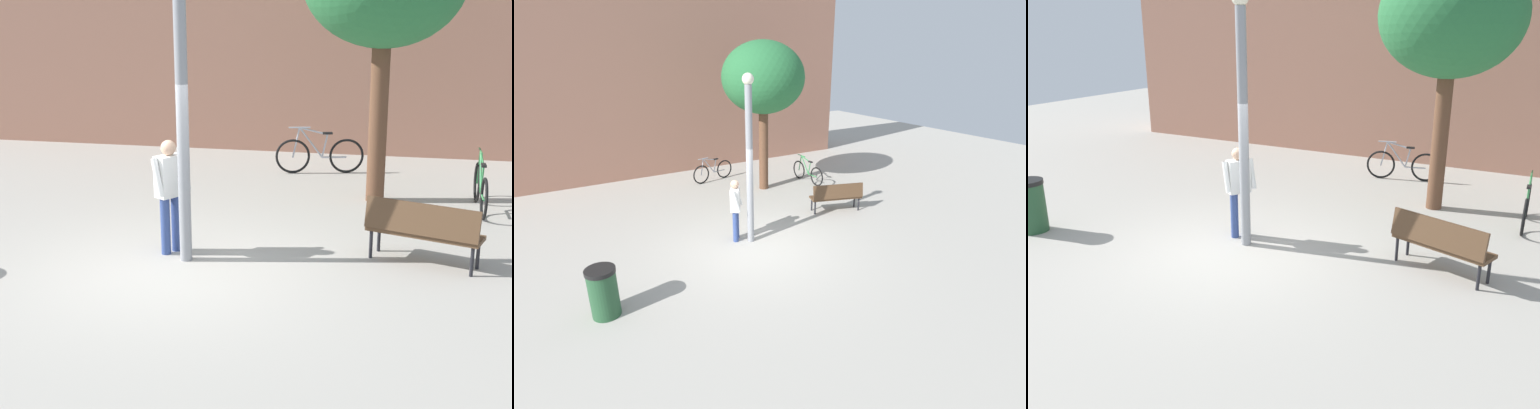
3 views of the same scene
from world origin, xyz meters
The scene contains 9 objects.
ground_plane centered at (0.00, 0.00, 0.00)m, with size 36.00×36.00×0.00m, color #A8A399.
building_facade centered at (0.00, 8.61, 3.60)m, with size 16.93×2.00×7.20m, color #9E6B56.
lamppost centered at (0.03, 0.44, 2.33)m, with size 0.28×0.28×4.26m.
person_by_lamppost centered at (-0.27, 0.71, 0.97)m, with size 0.51×0.62×1.67m.
park_bench centered at (3.31, 0.87, 0.55)m, with size 1.67×0.96×0.92m.
plaza_tree centered at (2.53, 3.99, 3.84)m, with size 2.79×2.79×5.07m.
bicycle_green centered at (4.32, 3.76, 0.38)m, with size 0.09×1.81×0.97m.
bicycle_silver centered at (1.31, 5.79, 0.38)m, with size 1.78×0.45×0.97m.
trash_bin centered at (-3.86, -0.90, 0.50)m, with size 0.56×0.56×1.00m.
Camera 3 is at (4.76, -7.01, 3.75)m, focal length 37.46 mm.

